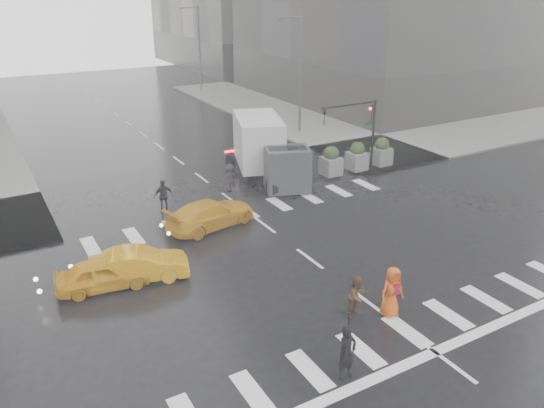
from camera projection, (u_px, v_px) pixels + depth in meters
ground at (310, 259)px, 23.01m from camera, size 120.00×120.00×0.00m
sidewalk_ne at (385, 121)px, 45.97m from camera, size 35.00×35.00×0.15m
road_markings at (310, 259)px, 23.01m from camera, size 18.00×48.00×0.01m
traffic_signal_pole at (361, 123)px, 32.33m from camera, size 4.45×0.42×4.50m
street_lamp_near at (299, 70)px, 40.52m from camera, size 2.15×0.22×9.00m
street_lamp_far at (198, 46)px, 56.53m from camera, size 2.15×0.22×9.00m
planter_west at (331, 162)px, 32.42m from camera, size 1.10×1.10×1.80m
planter_mid at (357, 157)px, 33.34m from camera, size 1.10×1.10×1.80m
planter_east at (381, 152)px, 34.26m from camera, size 1.10×1.10×1.80m
pedestrian_black at (348, 334)px, 15.48m from camera, size 1.04×1.05×2.43m
pedestrian_brown at (357, 296)px, 18.79m from camera, size 0.86×0.72×1.58m
pedestrian_orange at (392, 292)px, 18.77m from camera, size 0.97×0.67×1.90m
pedestrian_far_a at (164, 196)px, 27.49m from camera, size 1.07×0.70×1.74m
pedestrian_far_b at (230, 177)px, 30.29m from camera, size 1.15×0.81×1.62m
taxi_front at (103, 274)px, 20.57m from camera, size 3.75×1.92×1.22m
taxi_mid at (139, 265)px, 21.18m from camera, size 4.17×2.42×1.30m
taxi_rear at (211, 214)px, 25.83m from camera, size 4.40×2.69×1.35m
box_truck at (266, 148)px, 31.78m from camera, size 2.56×6.82×3.62m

